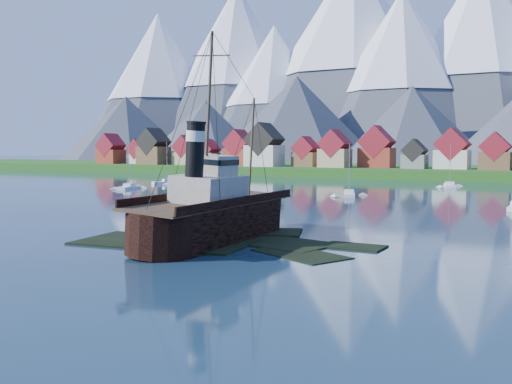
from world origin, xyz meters
The scene contains 10 objects.
ground centered at (0.00, 0.00, 0.00)m, with size 1400.00×1400.00×0.00m, color #193147.
shoal centered at (1.78, 2.15, -0.35)m, with size 31.71×21.24×1.14m.
shore_bank centered at (0.00, 170.00, 0.00)m, with size 600.00×80.00×3.20m, color #1E4B15.
seawall centered at (0.00, 132.00, 0.00)m, with size 600.00×2.50×2.00m, color #3F3D38.
town centered at (-33.12, 152.18, 8.99)m, with size 250.96×16.69×17.30m.
tugboat_wreck centered at (0.81, 3.02, 2.83)m, with size 6.58×28.36×22.47m.
sailboat_a centered at (-60.99, 58.15, 0.25)m, with size 4.74×9.53×11.30m.
sailboat_b centered at (-65.30, 78.77, 0.29)m, with size 6.12×8.31×12.21m.
sailboat_c centered at (-6.36, 63.35, 0.26)m, with size 5.15×9.09×11.43m.
sailboat_e centered at (6.42, 103.36, 0.25)m, with size 4.86×10.03×11.29m.
Camera 1 is at (33.59, -48.47, 9.68)m, focal length 40.00 mm.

